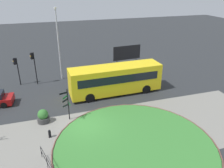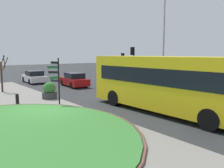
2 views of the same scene
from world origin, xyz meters
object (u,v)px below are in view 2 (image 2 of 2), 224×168
(bus_yellow, at_px, (166,83))
(car_near_lane, at_px, (74,80))
(car_far_lane, at_px, (34,77))
(street_tree_bare, at_px, (1,73))
(traffic_light_near, at_px, (123,62))
(bollard_foreground, at_px, (17,99))
(planter_near_signpost, at_px, (49,91))
(signpost_directional, at_px, (57,77))
(lamppost_tall, at_px, (164,38))
(traffic_light_far, at_px, (133,58))

(bus_yellow, xyz_separation_m, car_near_lane, (-12.74, 1.08, -1.05))
(bus_yellow, bearing_deg, car_far_lane, -177.95)
(street_tree_bare, bearing_deg, traffic_light_near, 75.63)
(street_tree_bare, bearing_deg, bus_yellow, 22.91)
(bollard_foreground, xyz_separation_m, planter_near_signpost, (-0.39, 2.43, 0.20))
(signpost_directional, xyz_separation_m, traffic_light_near, (-4.68, 9.66, 0.70))
(street_tree_bare, bearing_deg, lamppost_tall, 55.44)
(bus_yellow, distance_m, car_far_lane, 18.37)
(signpost_directional, xyz_separation_m, car_far_lane, (-12.52, 2.87, -1.15))
(traffic_light_far, height_order, street_tree_bare, traffic_light_far)
(car_far_lane, relative_size, planter_near_signpost, 3.30)
(bus_yellow, xyz_separation_m, car_far_lane, (-18.31, -1.08, -1.06))
(planter_near_signpost, bearing_deg, bollard_foreground, -80.91)
(car_far_lane, bearing_deg, traffic_light_near, -136.46)
(car_near_lane, xyz_separation_m, street_tree_bare, (-0.63, -6.73, 1.04))
(bollard_foreground, relative_size, planter_near_signpost, 0.56)
(lamppost_tall, bearing_deg, car_near_lane, -146.21)
(bus_yellow, height_order, car_near_lane, bus_yellow)
(bollard_foreground, bearing_deg, traffic_light_far, 94.64)
(lamppost_tall, height_order, planter_near_signpost, lamppost_tall)
(traffic_light_far, bearing_deg, street_tree_bare, 49.35)
(bollard_foreground, bearing_deg, planter_near_signpost, 99.09)
(signpost_directional, height_order, lamppost_tall, lamppost_tall)
(car_far_lane, height_order, lamppost_tall, lamppost_tall)
(bollard_foreground, distance_m, traffic_light_near, 12.27)
(signpost_directional, height_order, traffic_light_near, traffic_light_near)
(signpost_directional, height_order, car_far_lane, signpost_directional)
(bus_yellow, height_order, traffic_light_near, traffic_light_near)
(street_tree_bare, bearing_deg, signpost_directional, 12.59)
(car_near_lane, height_order, lamppost_tall, lamppost_tall)
(signpost_directional, relative_size, car_near_lane, 0.73)
(signpost_directional, xyz_separation_m, traffic_light_far, (-2.69, 9.24, 1.11))
(car_far_lane, height_order, street_tree_bare, street_tree_bare)
(planter_near_signpost, distance_m, street_tree_bare, 5.91)
(bollard_foreground, bearing_deg, street_tree_bare, 176.35)
(bus_yellow, xyz_separation_m, traffic_light_far, (-8.48, 5.29, 1.21))
(car_near_lane, height_order, traffic_light_near, traffic_light_near)
(car_near_lane, relative_size, traffic_light_near, 1.24)
(signpost_directional, bearing_deg, bus_yellow, 34.36)
(car_near_lane, height_order, street_tree_bare, street_tree_bare)
(signpost_directional, distance_m, car_far_lane, 12.90)
(traffic_light_near, height_order, traffic_light_far, traffic_light_far)
(signpost_directional, xyz_separation_m, bollard_foreground, (-1.77, -2.07, -1.44))
(traffic_light_near, bearing_deg, street_tree_bare, 82.69)
(car_far_lane, distance_m, planter_near_signpost, 10.66)
(bus_yellow, height_order, lamppost_tall, lamppost_tall)
(bollard_foreground, distance_m, traffic_light_far, 11.63)
(car_near_lane, distance_m, traffic_light_near, 5.48)
(bollard_foreground, xyz_separation_m, lamppost_tall, (2.24, 12.07, 4.36))
(planter_near_signpost, xyz_separation_m, street_tree_bare, (-5.42, -2.05, 1.14))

